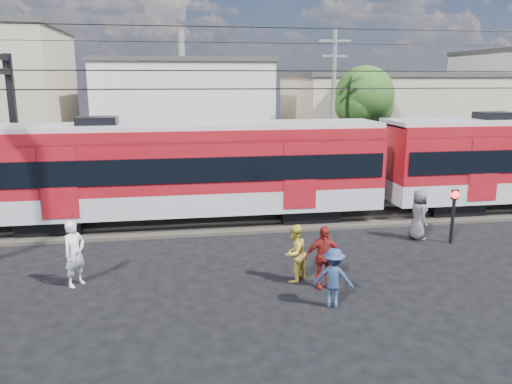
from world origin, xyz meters
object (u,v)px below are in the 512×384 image
at_px(commuter_train, 188,167).
at_px(crossing_signal, 454,206).
at_px(pedestrian_a, 75,253).
at_px(pedestrian_c, 333,278).

xyz_separation_m(commuter_train, crossing_signal, (9.38, -3.93, -1.01)).
distance_m(commuter_train, pedestrian_a, 6.83).
distance_m(pedestrian_a, pedestrian_c, 7.40).
bearing_deg(pedestrian_c, commuter_train, -45.19).
xyz_separation_m(pedestrian_a, pedestrian_c, (6.95, -2.56, -0.17)).
xyz_separation_m(pedestrian_c, crossing_signal, (5.92, 4.33, 0.59)).
bearing_deg(pedestrian_a, commuter_train, 7.41).
bearing_deg(crossing_signal, pedestrian_c, -143.79).
distance_m(commuter_train, crossing_signal, 10.22).
height_order(commuter_train, crossing_signal, commuter_train).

